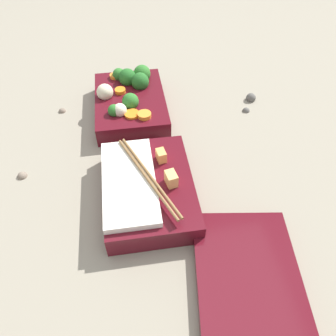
% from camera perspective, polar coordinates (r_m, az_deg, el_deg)
% --- Properties ---
extents(ground_plane, '(3.00, 3.00, 0.00)m').
position_cam_1_polar(ground_plane, '(0.68, -5.68, 3.74)').
color(ground_plane, gray).
extents(bento_tray_vegetable, '(0.21, 0.15, 0.07)m').
position_cam_1_polar(bento_tray_vegetable, '(0.76, -6.50, 11.57)').
color(bento_tray_vegetable, '#510F19').
rests_on(bento_tray_vegetable, ground_plane).
extents(bento_tray_rice, '(0.21, 0.15, 0.07)m').
position_cam_1_polar(bento_tray_rice, '(0.57, -3.75, -3.51)').
color(bento_tray_rice, '#510F19').
rests_on(bento_tray_rice, ground_plane).
extents(bento_lid, '(0.23, 0.18, 0.02)m').
position_cam_1_polar(bento_lid, '(0.52, 13.65, -17.79)').
color(bento_lid, '#510F19').
rests_on(bento_lid, ground_plane).
extents(pebble_0, '(0.02, 0.02, 0.02)m').
position_cam_1_polar(pebble_0, '(0.80, -17.97, 9.59)').
color(pebble_0, '#7A6B5B').
rests_on(pebble_0, ground_plane).
extents(pebble_1, '(0.02, 0.02, 0.02)m').
position_cam_1_polar(pebble_1, '(0.79, 13.48, 9.87)').
color(pebble_1, '#595651').
rests_on(pebble_1, ground_plane).
extents(pebble_2, '(0.02, 0.02, 0.02)m').
position_cam_1_polar(pebble_2, '(0.68, -24.10, -1.08)').
color(pebble_2, '#7A6B5B').
rests_on(pebble_2, ground_plane).
extents(pebble_3, '(0.02, 0.02, 0.02)m').
position_cam_1_polar(pebble_3, '(0.82, 14.23, 11.75)').
color(pebble_3, '#595651').
rests_on(pebble_3, ground_plane).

